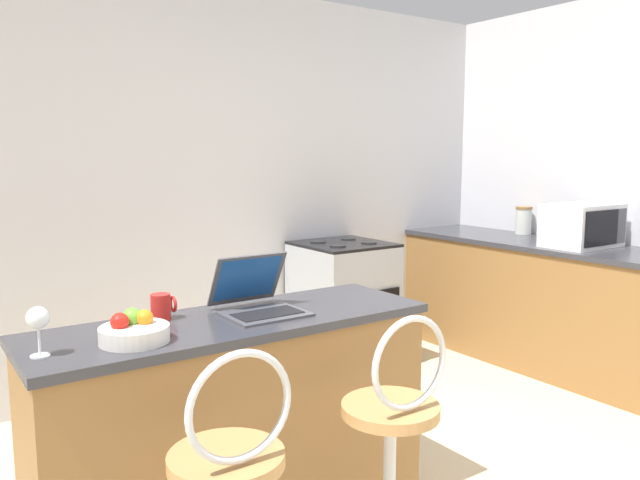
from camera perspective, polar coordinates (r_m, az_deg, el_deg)
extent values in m
cube|color=silver|center=(4.20, -10.71, 4.80)|extent=(12.00, 0.06, 2.60)
cube|color=olive|center=(2.58, -7.62, -17.12)|extent=(1.52, 0.47, 0.86)
cube|color=#333338|center=(2.43, -7.81, -7.50)|extent=(1.55, 0.50, 0.03)
cube|color=olive|center=(4.59, 23.78, -6.49)|extent=(0.64, 3.02, 0.86)
cube|color=#333338|center=(4.51, 24.09, -0.96)|extent=(0.67, 3.05, 0.03)
cylinder|color=#B7844C|center=(1.92, -8.56, -19.23)|extent=(0.34, 0.34, 0.04)
torus|color=silver|center=(1.76, -7.30, -14.91)|extent=(0.32, 0.02, 0.32)
cylinder|color=#B7844C|center=(2.23, 6.46, -15.13)|extent=(0.34, 0.34, 0.04)
torus|color=silver|center=(2.10, 8.25, -11.10)|extent=(0.32, 0.02, 0.32)
cube|color=#47474C|center=(2.45, -5.04, -6.75)|extent=(0.31, 0.25, 0.01)
cube|color=black|center=(2.43, -4.83, -6.70)|extent=(0.26, 0.14, 0.00)
cube|color=#47474C|center=(2.55, -6.66, -3.53)|extent=(0.31, 0.12, 0.21)
cube|color=#19478C|center=(2.54, -6.61, -3.48)|extent=(0.27, 0.10, 0.18)
cube|color=white|center=(4.55, 22.83, 1.25)|extent=(0.51, 0.33, 0.29)
cube|color=black|center=(4.42, 24.36, 0.99)|extent=(0.36, 0.01, 0.23)
cube|color=#4C4C51|center=(4.62, 25.83, 1.18)|extent=(0.10, 0.01, 0.23)
cube|color=#9EA3A8|center=(4.48, 2.12, -6.04)|extent=(0.60, 0.60, 0.87)
cube|color=black|center=(4.26, 4.60, -7.29)|extent=(0.51, 0.01, 0.39)
cube|color=black|center=(4.40, 2.15, -0.38)|extent=(0.60, 0.60, 0.02)
cylinder|color=black|center=(4.22, 1.66, -0.53)|extent=(0.11, 0.11, 0.01)
cylinder|color=black|center=(4.39, 4.51, -0.23)|extent=(0.11, 0.11, 0.01)
cylinder|color=black|center=(4.41, -0.19, -0.16)|extent=(0.11, 0.11, 0.01)
cylinder|color=black|center=(4.57, 2.61, 0.12)|extent=(0.11, 0.11, 0.01)
cylinder|color=silver|center=(5.11, 18.11, 1.61)|extent=(0.12, 0.12, 0.19)
cylinder|color=olive|center=(5.10, 18.16, 2.81)|extent=(0.13, 0.13, 0.02)
cylinder|color=silver|center=(2.15, -24.21, -9.63)|extent=(0.06, 0.06, 0.00)
cylinder|color=silver|center=(2.13, -24.29, -8.42)|extent=(0.01, 0.01, 0.09)
sphere|color=silver|center=(2.12, -24.40, -6.48)|extent=(0.07, 0.07, 0.07)
cylinder|color=silver|center=(2.19, -16.61, -8.24)|extent=(0.23, 0.23, 0.05)
sphere|color=red|center=(2.18, -17.85, -7.13)|extent=(0.06, 0.06, 0.06)
sphere|color=orange|center=(2.21, -15.74, -6.88)|extent=(0.06, 0.06, 0.06)
sphere|color=#66B233|center=(2.22, -16.78, -6.77)|extent=(0.07, 0.07, 0.07)
cylinder|color=red|center=(2.44, -14.37, -5.95)|extent=(0.07, 0.07, 0.10)
torus|color=red|center=(2.46, -13.29, -5.71)|extent=(0.01, 0.06, 0.06)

